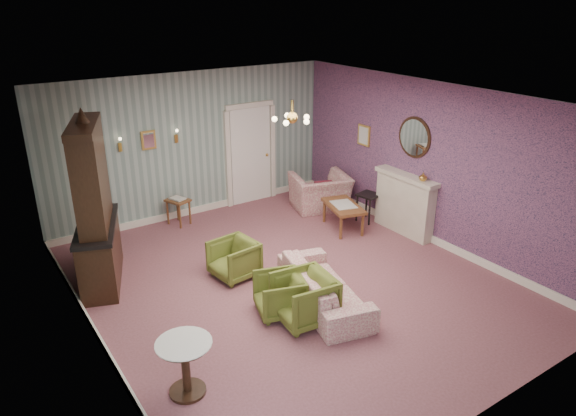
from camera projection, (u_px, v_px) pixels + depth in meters
floor at (292, 282)px, 8.46m from camera, size 7.00×7.00×0.00m
ceiling at (292, 100)px, 7.36m from camera, size 7.00×7.00×0.00m
wall_back at (193, 145)px, 10.60m from camera, size 6.00×0.00×6.00m
wall_front at (493, 303)px, 5.23m from camera, size 6.00×0.00×6.00m
wall_left at (85, 248)px, 6.35m from camera, size 0.00×7.00×7.00m
wall_right at (430, 164)px, 9.47m from camera, size 0.00×7.00×7.00m
wall_right_floral at (430, 164)px, 9.46m from camera, size 0.00×7.00×7.00m
door at (251, 153)px, 11.38m from camera, size 1.12×0.12×2.16m
olive_chair_a at (304, 297)px, 7.34m from camera, size 0.79×0.83×0.77m
olive_chair_b at (279, 293)px, 7.53m from camera, size 0.77×0.80×0.66m
olive_chair_c at (234, 257)px, 8.52m from camera, size 0.69×0.73×0.68m
sofa_chintz at (324, 280)px, 7.76m from camera, size 1.04×2.06×0.77m
wingback_chair at (320, 186)px, 11.17m from camera, size 1.30×1.03×1.00m
dresser at (93, 201)px, 8.01m from camera, size 1.09×1.73×2.72m
fireplace at (404, 204)px, 10.03m from camera, size 0.30×1.40×1.16m
mantel_vase at (423, 177)px, 9.47m from camera, size 0.15×0.15×0.15m
oval_mirror at (414, 137)px, 9.60m from camera, size 0.04×0.76×0.84m
framed_print at (364, 135)px, 10.74m from camera, size 0.04×0.34×0.42m
coffee_table at (343, 217)px, 10.29m from camera, size 0.81×1.11×0.51m
side_table_black at (368, 208)px, 10.62m from camera, size 0.45×0.45×0.58m
pedestal_table at (186, 368)px, 6.01m from camera, size 0.78×0.78×0.70m
nesting_table at (179, 211)px, 10.48m from camera, size 0.48×0.53×0.57m
gilt_mirror_back at (149, 140)px, 10.00m from camera, size 0.28×0.06×0.36m
sconce_left at (120, 145)px, 9.70m from camera, size 0.16×0.12×0.30m
sconce_right at (177, 136)px, 10.27m from camera, size 0.16×0.12×0.30m
chandelier at (292, 119)px, 7.47m from camera, size 0.56×0.56×0.36m
burgundy_cushion at (323, 190)px, 11.03m from camera, size 0.41×0.28×0.39m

